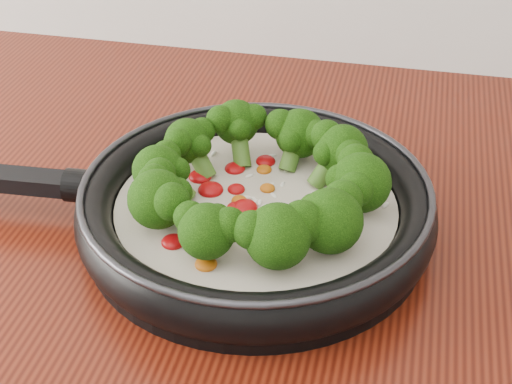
# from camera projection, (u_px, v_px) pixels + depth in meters

# --- Properties ---
(skillet) EXTENTS (0.56, 0.38, 0.10)m
(skillet) POSITION_uv_depth(u_px,v_px,m) (255.00, 203.00, 0.74)
(skillet) COLOR black
(skillet) RESTS_ON counter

